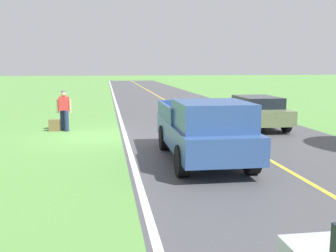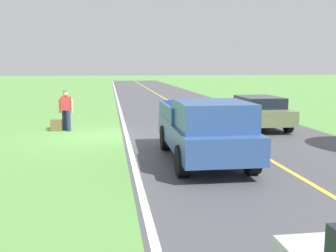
{
  "view_description": "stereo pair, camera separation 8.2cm",
  "coord_description": "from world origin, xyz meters",
  "px_view_note": "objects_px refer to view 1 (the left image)",
  "views": [
    {
      "loc": [
        -0.37,
        15.71,
        2.74
      ],
      "look_at": [
        -1.77,
        6.76,
        1.38
      ],
      "focal_mm": 42.69,
      "sensor_mm": 36.0,
      "label": 1
    },
    {
      "loc": [
        -0.45,
        15.72,
        2.74
      ],
      "look_at": [
        -1.77,
        6.76,
        1.38
      ],
      "focal_mm": 42.69,
      "sensor_mm": 36.0,
      "label": 2
    }
  ],
  "objects_px": {
    "suitcase_carried": "(54,125)",
    "sedan_near_oncoming": "(256,111)",
    "hitchhiker_walking": "(64,108)",
    "pickup_truck_passing": "(205,129)"
  },
  "relations": [
    {
      "from": "hitchhiker_walking",
      "to": "sedan_near_oncoming",
      "type": "relative_size",
      "value": 0.39
    },
    {
      "from": "pickup_truck_passing",
      "to": "sedan_near_oncoming",
      "type": "relative_size",
      "value": 1.23
    },
    {
      "from": "hitchhiker_walking",
      "to": "sedan_near_oncoming",
      "type": "distance_m",
      "value": 8.37
    },
    {
      "from": "hitchhiker_walking",
      "to": "sedan_near_oncoming",
      "type": "height_order",
      "value": "hitchhiker_walking"
    },
    {
      "from": "hitchhiker_walking",
      "to": "suitcase_carried",
      "type": "bearing_deg",
      "value": 5.73
    },
    {
      "from": "suitcase_carried",
      "to": "sedan_near_oncoming",
      "type": "bearing_deg",
      "value": 92.64
    },
    {
      "from": "hitchhiker_walking",
      "to": "suitcase_carried",
      "type": "distance_m",
      "value": 0.85
    },
    {
      "from": "suitcase_carried",
      "to": "sedan_near_oncoming",
      "type": "xyz_separation_m",
      "value": [
        -8.78,
        0.38,
        0.51
      ]
    },
    {
      "from": "hitchhiker_walking",
      "to": "pickup_truck_passing",
      "type": "height_order",
      "value": "pickup_truck_passing"
    },
    {
      "from": "suitcase_carried",
      "to": "sedan_near_oncoming",
      "type": "relative_size",
      "value": 0.11
    }
  ]
}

